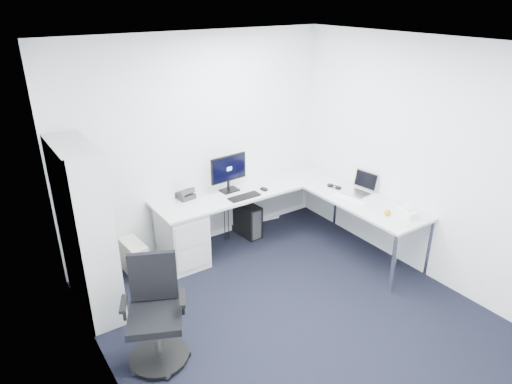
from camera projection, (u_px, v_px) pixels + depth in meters
ground at (302, 324)px, 4.63m from camera, size 4.20×4.20×0.00m
ceiling at (316, 47)px, 3.54m from camera, size 4.20×4.20×0.00m
wall_back at (199, 145)px, 5.68m from camera, size 3.60×0.02×2.70m
wall_left at (108, 266)px, 3.16m from camera, size 0.02×4.20×2.70m
wall_right at (434, 165)px, 5.01m from camera, size 0.02×4.20×2.70m
l_desk at (267, 224)px, 5.82m from camera, size 2.62×1.47×0.76m
drawer_pedestal at (182, 237)px, 5.55m from camera, size 0.47×0.59×0.72m
bookshelf at (86, 231)px, 4.53m from camera, size 0.36×0.92×1.83m
task_chair at (155, 316)px, 3.98m from camera, size 0.75×0.75×1.01m
black_pc_tower at (247, 219)px, 6.27m from camera, size 0.25×0.48×0.45m
beige_pc_tower at (134, 258)px, 5.39m from camera, size 0.23×0.45×0.42m
power_strip at (268, 218)px, 6.75m from camera, size 0.35×0.11×0.04m
monitor at (229, 173)px, 5.72m from camera, size 0.52×0.20×0.49m
black_keyboard at (244, 197)px, 5.63m from camera, size 0.41×0.16×0.02m
mouse at (264, 189)px, 5.83m from camera, size 0.07×0.10×0.03m
desk_phone at (185, 193)px, 5.59m from camera, size 0.22×0.22×0.13m
laptop at (356, 184)px, 5.69m from camera, size 0.40×0.39×0.25m
white_keyboard at (349, 199)px, 5.56m from camera, size 0.18×0.47×0.02m
headphones at (334, 186)px, 5.91m from camera, size 0.16×0.21×0.05m
orange_fruit at (387, 212)px, 5.17m from camera, size 0.07×0.07×0.07m
tissue_box at (407, 213)px, 5.14m from camera, size 0.16×0.25×0.08m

